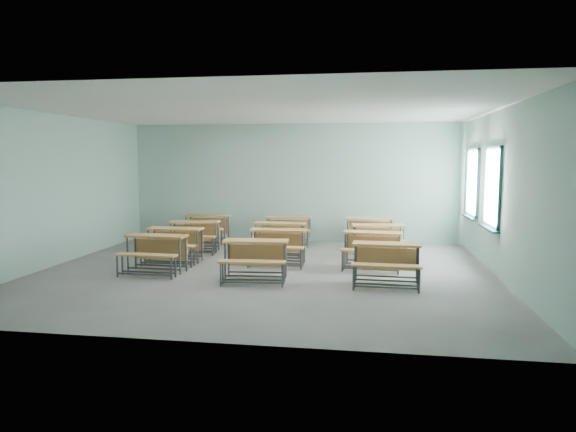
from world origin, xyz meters
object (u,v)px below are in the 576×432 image
object	(u,v)px
desk_unit_r0c0	(154,248)
desk_unit_r3c1	(288,226)
desk_unit_r0c1	(255,254)
desk_unit_r3c2	(370,228)
desk_unit_r2c0	(194,231)
desk_unit_r2c1	(279,233)
desk_unit_r1c2	(372,244)
desk_unit_r1c0	(174,240)
desk_unit_r0c2	(386,258)
desk_unit_r2c2	(379,235)
desk_unit_r1c1	(278,241)
desk_unit_r3c0	(206,224)

from	to	relation	value
desk_unit_r0c0	desk_unit_r3c1	xyz separation A→B (m)	(2.08, 3.73, 0.00)
desk_unit_r0c1	desk_unit_r3c2	world-z (taller)	same
desk_unit_r2c0	desk_unit_r3c1	distance (m)	2.52
desk_unit_r2c1	desk_unit_r3c1	xyz separation A→B (m)	(0.00, 1.36, 0.00)
desk_unit_r1c2	desk_unit_r2c1	distance (m)	2.50
desk_unit_r1c0	desk_unit_r1c2	xyz separation A→B (m)	(4.27, 0.07, 0.00)
desk_unit_r0c2	desk_unit_r2c2	distance (m)	2.67
desk_unit_r0c2	desk_unit_r3c2	xyz separation A→B (m)	(-0.29, 4.02, 0.00)
desk_unit_r0c2	desk_unit_r1c0	world-z (taller)	same
desk_unit_r0c0	desk_unit_r2c1	xyz separation A→B (m)	(2.08, 2.37, 0.00)
desk_unit_r1c1	desk_unit_r1c2	distance (m)	1.99
desk_unit_r0c0	desk_unit_r3c2	world-z (taller)	same
desk_unit_r0c0	desk_unit_r1c2	bearing A→B (deg)	16.67
desk_unit_r2c0	desk_unit_r1c2	bearing A→B (deg)	-21.38
desk_unit_r0c2	desk_unit_r2c2	size ratio (longest dim) A/B	0.94
desk_unit_r3c0	desk_unit_r3c2	xyz separation A→B (m)	(4.36, -0.00, 0.00)
desk_unit_r0c1	desk_unit_r2c1	world-z (taller)	same
desk_unit_r0c2	desk_unit_r1c1	xyz separation A→B (m)	(-2.23, 1.49, 0.00)
desk_unit_r0c1	desk_unit_r3c1	xyz separation A→B (m)	(-0.02, 4.05, 0.00)
desk_unit_r1c1	desk_unit_r2c2	size ratio (longest dim) A/B	0.94
desk_unit_r3c1	desk_unit_r3c2	bearing A→B (deg)	-2.24
desk_unit_r0c0	desk_unit_r2c1	size ratio (longest dim) A/B	1.01
desk_unit_r0c0	desk_unit_r1c2	distance (m)	4.39
desk_unit_r2c0	desk_unit_r3c1	world-z (taller)	same
desk_unit_r0c0	desk_unit_r1c0	size ratio (longest dim) A/B	1.01
desk_unit_r3c0	desk_unit_r3c2	size ratio (longest dim) A/B	1.02
desk_unit_r1c0	desk_unit_r2c2	bearing A→B (deg)	15.86
desk_unit_r3c0	desk_unit_r3c2	world-z (taller)	same
desk_unit_r0c2	desk_unit_r1c1	bearing A→B (deg)	148.19
desk_unit_r2c2	desk_unit_r3c0	distance (m)	4.77
desk_unit_r2c1	desk_unit_r3c1	distance (m)	1.36
desk_unit_r1c2	desk_unit_r3c1	distance (m)	3.39
desk_unit_r0c2	desk_unit_r3c1	size ratio (longest dim) A/B	0.99
desk_unit_r1c0	desk_unit_r3c1	world-z (taller)	same
desk_unit_r2c2	desk_unit_r3c0	size ratio (longest dim) A/B	1.04
desk_unit_r3c1	desk_unit_r1c2	bearing A→B (deg)	-52.62
desk_unit_r0c0	desk_unit_r0c1	size ratio (longest dim) A/B	0.97
desk_unit_r0c0	desk_unit_r3c0	bearing A→B (deg)	94.40
desk_unit_r3c1	desk_unit_r1c1	bearing A→B (deg)	-88.45
desk_unit_r0c0	desk_unit_r3c1	size ratio (longest dim) A/B	1.00
desk_unit_r1c2	desk_unit_r3c0	distance (m)	5.13
desk_unit_r1c1	desk_unit_r2c2	distance (m)	2.46
desk_unit_r0c1	desk_unit_r3c1	distance (m)	4.05
desk_unit_r1c1	desk_unit_r2c2	bearing A→B (deg)	27.28
desk_unit_r2c1	desk_unit_r1c0	bearing A→B (deg)	-146.64
desk_unit_r1c1	desk_unit_r2c1	world-z (taller)	same
desk_unit_r1c2	desk_unit_r3c2	size ratio (longest dim) A/B	1.03
desk_unit_r3c0	desk_unit_r1c2	bearing A→B (deg)	-26.63
desk_unit_r0c2	desk_unit_r3c2	size ratio (longest dim) A/B	0.99
desk_unit_r2c1	desk_unit_r1c2	bearing A→B (deg)	-28.53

